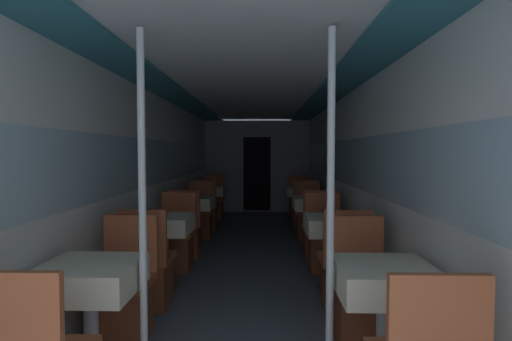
% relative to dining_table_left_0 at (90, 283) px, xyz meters
% --- Properties ---
extents(wall_left, '(0.05, 10.11, 2.15)m').
position_rel_dining_table_left_0_xyz_m(wall_left, '(-0.36, 2.87, 0.48)').
color(wall_left, silver).
rests_on(wall_left, ground_plane).
extents(wall_right, '(0.05, 10.11, 2.15)m').
position_rel_dining_table_left_0_xyz_m(wall_right, '(2.14, 2.87, 0.48)').
color(wall_right, silver).
rests_on(wall_right, ground_plane).
extents(ceiling_panel, '(2.50, 10.11, 0.07)m').
position_rel_dining_table_left_0_xyz_m(ceiling_panel, '(0.89, 2.87, 1.57)').
color(ceiling_panel, silver).
rests_on(ceiling_panel, wall_left).
extents(bulkhead_far, '(2.45, 0.09, 2.15)m').
position_rel_dining_table_left_0_xyz_m(bulkhead_far, '(0.89, 7.03, 0.45)').
color(bulkhead_far, gray).
rests_on(bulkhead_far, ground_plane).
extents(dining_table_left_0, '(0.57, 0.57, 0.75)m').
position_rel_dining_table_left_0_xyz_m(dining_table_left_0, '(0.00, 0.00, 0.00)').
color(dining_table_left_0, '#4C4C51').
rests_on(dining_table_left_0, ground_plane).
extents(chair_left_far_0, '(0.42, 0.42, 0.92)m').
position_rel_dining_table_left_0_xyz_m(chair_left_far_0, '(0.00, 0.58, -0.33)').
color(chair_left_far_0, brown).
rests_on(chair_left_far_0, ground_plane).
extents(support_pole_left_0, '(0.05, 0.05, 2.15)m').
position_rel_dining_table_left_0_xyz_m(support_pole_left_0, '(0.33, 0.00, 0.45)').
color(support_pole_left_0, silver).
rests_on(support_pole_left_0, ground_plane).
extents(dining_table_left_1, '(0.57, 0.57, 0.75)m').
position_rel_dining_table_left_0_xyz_m(dining_table_left_1, '(0.00, 1.78, 0.00)').
color(dining_table_left_1, '#4C4C51').
rests_on(dining_table_left_1, ground_plane).
extents(chair_left_near_1, '(0.42, 0.42, 0.92)m').
position_rel_dining_table_left_0_xyz_m(chair_left_near_1, '(0.00, 1.21, -0.33)').
color(chair_left_near_1, brown).
rests_on(chair_left_near_1, ground_plane).
extents(chair_left_far_1, '(0.42, 0.42, 0.92)m').
position_rel_dining_table_left_0_xyz_m(chair_left_far_1, '(0.00, 2.36, -0.33)').
color(chair_left_far_1, brown).
rests_on(chair_left_far_1, ground_plane).
extents(dining_table_left_2, '(0.57, 0.57, 0.75)m').
position_rel_dining_table_left_0_xyz_m(dining_table_left_2, '(0.00, 3.57, 0.00)').
color(dining_table_left_2, '#4C4C51').
rests_on(dining_table_left_2, ground_plane).
extents(chair_left_near_2, '(0.42, 0.42, 0.92)m').
position_rel_dining_table_left_0_xyz_m(chair_left_near_2, '(0.00, 2.99, -0.33)').
color(chair_left_near_2, brown).
rests_on(chair_left_near_2, ground_plane).
extents(chair_left_far_2, '(0.42, 0.42, 0.92)m').
position_rel_dining_table_left_0_xyz_m(chair_left_far_2, '(0.00, 4.14, -0.33)').
color(chair_left_far_2, brown).
rests_on(chair_left_far_2, ground_plane).
extents(dining_table_left_3, '(0.57, 0.57, 0.75)m').
position_rel_dining_table_left_0_xyz_m(dining_table_left_3, '(0.00, 5.35, 0.00)').
color(dining_table_left_3, '#4C4C51').
rests_on(dining_table_left_3, ground_plane).
extents(chair_left_near_3, '(0.42, 0.42, 0.92)m').
position_rel_dining_table_left_0_xyz_m(chair_left_near_3, '(0.00, 4.78, -0.33)').
color(chair_left_near_3, brown).
rests_on(chair_left_near_3, ground_plane).
extents(chair_left_far_3, '(0.42, 0.42, 0.92)m').
position_rel_dining_table_left_0_xyz_m(chair_left_far_3, '(0.00, 5.93, -0.33)').
color(chair_left_far_3, brown).
rests_on(chair_left_far_3, ground_plane).
extents(dining_table_right_0, '(0.57, 0.57, 0.75)m').
position_rel_dining_table_left_0_xyz_m(dining_table_right_0, '(1.78, 0.00, 0.00)').
color(dining_table_right_0, '#4C4C51').
rests_on(dining_table_right_0, ground_plane).
extents(chair_right_far_0, '(0.42, 0.42, 0.92)m').
position_rel_dining_table_left_0_xyz_m(chair_right_far_0, '(1.78, 0.58, -0.33)').
color(chair_right_far_0, brown).
rests_on(chair_right_far_0, ground_plane).
extents(support_pole_right_0, '(0.05, 0.05, 2.15)m').
position_rel_dining_table_left_0_xyz_m(support_pole_right_0, '(1.45, 0.00, 0.45)').
color(support_pole_right_0, silver).
rests_on(support_pole_right_0, ground_plane).
extents(dining_table_right_1, '(0.57, 0.57, 0.75)m').
position_rel_dining_table_left_0_xyz_m(dining_table_right_1, '(1.78, 1.78, 0.00)').
color(dining_table_right_1, '#4C4C51').
rests_on(dining_table_right_1, ground_plane).
extents(chair_right_near_1, '(0.42, 0.42, 0.92)m').
position_rel_dining_table_left_0_xyz_m(chair_right_near_1, '(1.78, 1.21, -0.33)').
color(chair_right_near_1, brown).
rests_on(chair_right_near_1, ground_plane).
extents(chair_right_far_1, '(0.42, 0.42, 0.92)m').
position_rel_dining_table_left_0_xyz_m(chair_right_far_1, '(1.78, 2.36, -0.33)').
color(chair_right_far_1, brown).
rests_on(chair_right_far_1, ground_plane).
extents(dining_table_right_2, '(0.57, 0.57, 0.75)m').
position_rel_dining_table_left_0_xyz_m(dining_table_right_2, '(1.78, 3.57, 0.00)').
color(dining_table_right_2, '#4C4C51').
rests_on(dining_table_right_2, ground_plane).
extents(chair_right_near_2, '(0.42, 0.42, 0.92)m').
position_rel_dining_table_left_0_xyz_m(chair_right_near_2, '(1.78, 2.99, -0.33)').
color(chair_right_near_2, brown).
rests_on(chair_right_near_2, ground_plane).
extents(chair_right_far_2, '(0.42, 0.42, 0.92)m').
position_rel_dining_table_left_0_xyz_m(chair_right_far_2, '(1.78, 4.14, -0.33)').
color(chair_right_far_2, brown).
rests_on(chair_right_far_2, ground_plane).
extents(dining_table_right_3, '(0.57, 0.57, 0.75)m').
position_rel_dining_table_left_0_xyz_m(dining_table_right_3, '(1.78, 5.35, 0.00)').
color(dining_table_right_3, '#4C4C51').
rests_on(dining_table_right_3, ground_plane).
extents(chair_right_near_3, '(0.42, 0.42, 0.92)m').
position_rel_dining_table_left_0_xyz_m(chair_right_near_3, '(1.78, 4.78, -0.33)').
color(chair_right_near_3, brown).
rests_on(chair_right_near_3, ground_plane).
extents(chair_right_far_3, '(0.42, 0.42, 0.92)m').
position_rel_dining_table_left_0_xyz_m(chair_right_far_3, '(1.78, 5.93, -0.33)').
color(chair_right_far_3, brown).
rests_on(chair_right_far_3, ground_plane).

